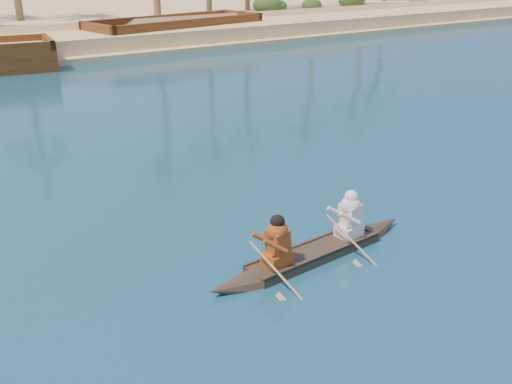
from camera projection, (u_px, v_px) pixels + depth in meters
canoe at (315, 245)px, 12.13m from camera, size 5.39×1.02×1.48m
barge_right at (177, 32)px, 42.01m from camera, size 13.81×6.59×2.21m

